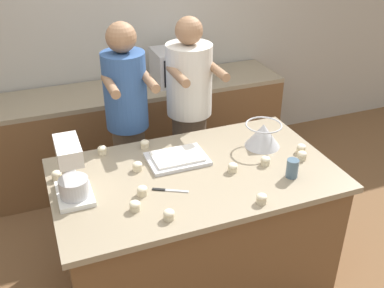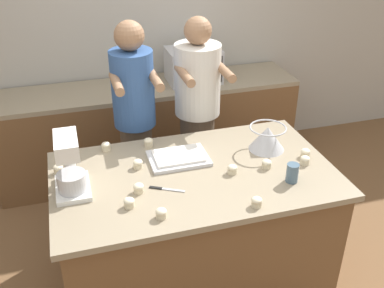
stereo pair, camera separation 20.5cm
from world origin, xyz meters
name	(u,v)px [view 1 (the left image)]	position (x,y,z in m)	size (l,w,h in m)	color
ground_plane	(195,274)	(0.00, 0.00, 0.00)	(16.00, 16.00, 0.00)	brown
back_wall	(121,28)	(0.00, 1.87, 1.35)	(10.00, 0.06, 2.70)	#B2ADA3
island_counter	(195,227)	(0.00, 0.00, 0.45)	(1.79, 1.04, 0.89)	brown
back_counter	(137,131)	(0.00, 1.52, 0.45)	(2.80, 0.60, 0.89)	brown
person_left	(128,126)	(-0.24, 0.77, 0.90)	(0.33, 0.50, 1.68)	brown
person_right	(189,118)	(0.26, 0.77, 0.88)	(0.36, 0.52, 1.68)	brown
stand_mixer	(71,173)	(-0.75, 0.02, 1.05)	(0.20, 0.30, 0.37)	white
mixing_bowl	(263,134)	(0.57, 0.15, 0.98)	(0.25, 0.25, 0.17)	#BCBCC1
baking_tray	(177,158)	(-0.06, 0.18, 0.91)	(0.39, 0.28, 0.04)	silver
microwave_oven	(180,65)	(0.44, 1.51, 1.05)	(0.48, 0.36, 0.31)	#B7B7BC
drinking_glass	(292,168)	(0.55, -0.26, 0.95)	(0.08, 0.08, 0.12)	slate
knife	(168,190)	(-0.22, -0.13, 0.89)	(0.20, 0.12, 0.01)	#BCBCC1
cupcake_0	(57,175)	(-0.82, 0.24, 0.92)	(0.06, 0.06, 0.06)	beige
cupcake_1	(169,215)	(-0.30, -0.38, 0.92)	(0.06, 0.06, 0.06)	beige
cupcake_2	(102,150)	(-0.50, 0.44, 0.92)	(0.06, 0.06, 0.06)	beige
cupcake_3	(145,144)	(-0.21, 0.42, 0.92)	(0.06, 0.06, 0.06)	beige
cupcake_4	(301,148)	(0.77, -0.02, 0.92)	(0.06, 0.06, 0.06)	beige
cupcake_5	(302,155)	(0.72, -0.11, 0.92)	(0.06, 0.06, 0.06)	beige
cupcake_6	(262,198)	(0.24, -0.43, 0.92)	(0.06, 0.06, 0.06)	beige
cupcake_7	(233,167)	(0.23, -0.08, 0.92)	(0.06, 0.06, 0.06)	beige
cupcake_8	(135,206)	(-0.45, -0.24, 0.92)	(0.06, 0.06, 0.06)	beige
cupcake_9	(265,161)	(0.46, -0.08, 0.92)	(0.06, 0.06, 0.06)	beige
cupcake_10	(137,166)	(-0.33, 0.16, 0.92)	(0.06, 0.06, 0.06)	beige
cupcake_11	(142,191)	(-0.38, -0.11, 0.92)	(0.06, 0.06, 0.06)	beige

